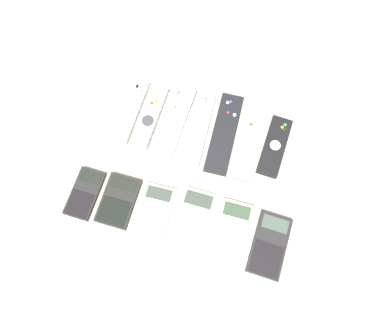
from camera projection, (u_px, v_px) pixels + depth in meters
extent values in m
plane|color=#B2A88E|center=(188.00, 179.00, 0.91)|extent=(3.00, 3.00, 0.00)
cube|color=#B7B7BC|center=(131.00, 111.00, 0.96)|extent=(0.04, 0.18, 0.02)
cylinder|color=silver|center=(137.00, 86.00, 0.97)|extent=(0.01, 0.01, 0.00)
cylinder|color=green|center=(141.00, 91.00, 0.97)|extent=(0.01, 0.01, 0.00)
cylinder|color=orange|center=(138.00, 86.00, 0.97)|extent=(0.01, 0.01, 0.00)
cylinder|color=blue|center=(137.00, 87.00, 0.97)|extent=(0.01, 0.01, 0.00)
cube|color=silver|center=(151.00, 117.00, 0.95)|extent=(0.05, 0.17, 0.03)
cylinder|color=#38383D|center=(148.00, 121.00, 0.93)|extent=(0.03, 0.03, 0.00)
cylinder|color=red|center=(152.00, 103.00, 0.95)|extent=(0.01, 0.01, 0.00)
cylinder|color=orange|center=(156.00, 102.00, 0.95)|extent=(0.01, 0.01, 0.00)
cylinder|color=orange|center=(154.00, 95.00, 0.96)|extent=(0.01, 0.01, 0.00)
cube|color=silver|center=(173.00, 124.00, 0.95)|extent=(0.07, 0.22, 0.02)
cylinder|color=silver|center=(184.00, 105.00, 0.95)|extent=(0.01, 0.01, 0.00)
cylinder|color=orange|center=(176.00, 104.00, 0.95)|extent=(0.01, 0.01, 0.00)
cylinder|color=green|center=(178.00, 93.00, 0.96)|extent=(0.01, 0.01, 0.00)
cylinder|color=blue|center=(175.00, 107.00, 0.95)|extent=(0.01, 0.01, 0.00)
cube|color=silver|center=(198.00, 129.00, 0.94)|extent=(0.05, 0.21, 0.02)
cylinder|color=yellow|center=(207.00, 101.00, 0.96)|extent=(0.01, 0.01, 0.00)
cylinder|color=blue|center=(206.00, 99.00, 0.96)|extent=(0.01, 0.01, 0.00)
cylinder|color=silver|center=(198.00, 110.00, 0.95)|extent=(0.01, 0.01, 0.00)
cube|color=black|center=(224.00, 133.00, 0.94)|extent=(0.06, 0.22, 0.02)
cylinder|color=blue|center=(231.00, 102.00, 0.96)|extent=(0.01, 0.01, 0.00)
cylinder|color=silver|center=(228.00, 103.00, 0.96)|extent=(0.01, 0.01, 0.00)
cylinder|color=red|center=(228.00, 113.00, 0.95)|extent=(0.01, 0.01, 0.00)
cylinder|color=silver|center=(235.00, 115.00, 0.95)|extent=(0.01, 0.01, 0.00)
cube|color=gray|center=(249.00, 141.00, 0.93)|extent=(0.05, 0.21, 0.02)
cylinder|color=silver|center=(259.00, 113.00, 0.95)|extent=(0.01, 0.01, 0.00)
cylinder|color=silver|center=(257.00, 123.00, 0.94)|extent=(0.01, 0.01, 0.00)
cylinder|color=blue|center=(251.00, 124.00, 0.94)|extent=(0.01, 0.01, 0.00)
cylinder|color=orange|center=(253.00, 124.00, 0.94)|extent=(0.01, 0.01, 0.00)
cube|color=black|center=(275.00, 146.00, 0.93)|extent=(0.06, 0.16, 0.02)
cylinder|color=#99999E|center=(275.00, 145.00, 0.92)|extent=(0.03, 0.03, 0.00)
cylinder|color=red|center=(285.00, 129.00, 0.93)|extent=(0.01, 0.01, 0.00)
cylinder|color=orange|center=(282.00, 127.00, 0.94)|extent=(0.01, 0.01, 0.00)
cylinder|color=green|center=(285.00, 125.00, 0.94)|extent=(0.01, 0.01, 0.00)
cylinder|color=green|center=(284.00, 129.00, 0.93)|extent=(0.01, 0.01, 0.00)
cube|color=black|center=(85.00, 193.00, 0.89)|extent=(0.07, 0.12, 0.01)
cube|color=black|center=(91.00, 177.00, 0.90)|extent=(0.05, 0.03, 0.00)
cube|color=black|center=(80.00, 204.00, 0.88)|extent=(0.06, 0.06, 0.00)
cube|color=black|center=(119.00, 201.00, 0.89)|extent=(0.08, 0.12, 0.02)
cube|color=black|center=(124.00, 183.00, 0.89)|extent=(0.06, 0.03, 0.00)
cube|color=black|center=(114.00, 211.00, 0.87)|extent=(0.07, 0.06, 0.00)
cube|color=#B2B2B7|center=(154.00, 213.00, 0.88)|extent=(0.08, 0.14, 0.01)
cube|color=#333D33|center=(159.00, 194.00, 0.88)|extent=(0.06, 0.03, 0.00)
cube|color=gray|center=(150.00, 225.00, 0.86)|extent=(0.07, 0.07, 0.00)
cube|color=beige|center=(193.00, 221.00, 0.87)|extent=(0.08, 0.15, 0.01)
cube|color=#333D33|center=(199.00, 200.00, 0.88)|extent=(0.07, 0.03, 0.00)
cube|color=#9E9984|center=(188.00, 234.00, 0.85)|extent=(0.07, 0.08, 0.00)
cube|color=#B2B2B7|center=(232.00, 232.00, 0.86)|extent=(0.08, 0.14, 0.02)
cube|color=#2D422D|center=(237.00, 211.00, 0.87)|extent=(0.06, 0.03, 0.00)
cube|color=gray|center=(229.00, 245.00, 0.84)|extent=(0.07, 0.07, 0.00)
cube|color=black|center=(269.00, 245.00, 0.85)|extent=(0.08, 0.15, 0.01)
cube|color=#38473D|center=(275.00, 224.00, 0.86)|extent=(0.06, 0.03, 0.00)
cube|color=black|center=(266.00, 259.00, 0.84)|extent=(0.07, 0.08, 0.00)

